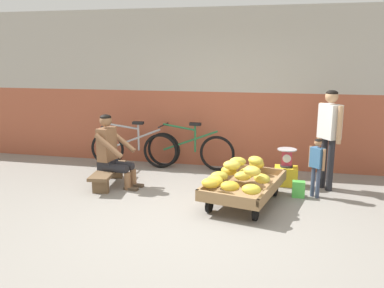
# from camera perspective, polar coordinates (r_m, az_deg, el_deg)

# --- Properties ---
(ground_plane) EXTENTS (80.00, 80.00, 0.00)m
(ground_plane) POSITION_cam_1_polar(r_m,az_deg,el_deg) (5.07, -0.25, -11.18)
(ground_plane) COLOR gray
(back_wall) EXTENTS (16.00, 0.30, 2.86)m
(back_wall) POSITION_cam_1_polar(r_m,az_deg,el_deg) (7.46, 4.73, 7.77)
(back_wall) COLOR #A35138
(back_wall) RESTS_ON ground
(banana_cart) EXTENTS (1.13, 1.59, 0.36)m
(banana_cart) POSITION_cam_1_polar(r_m,az_deg,el_deg) (5.68, 7.42, -6.07)
(banana_cart) COLOR #99754C
(banana_cart) RESTS_ON ground
(banana_pile) EXTENTS (0.91, 1.44, 0.26)m
(banana_pile) POSITION_cam_1_polar(r_m,az_deg,el_deg) (5.52, 6.65, -4.18)
(banana_pile) COLOR gold
(banana_pile) RESTS_ON banana_cart
(low_bench) EXTENTS (0.43, 1.13, 0.27)m
(low_bench) POSITION_cam_1_polar(r_m,az_deg,el_deg) (6.57, -11.79, -4.03)
(low_bench) COLOR brown
(low_bench) RESTS_ON ground
(vendor_seated) EXTENTS (0.71, 0.54, 1.14)m
(vendor_seated) POSITION_cam_1_polar(r_m,az_deg,el_deg) (6.43, -11.27, -0.97)
(vendor_seated) COLOR brown
(vendor_seated) RESTS_ON ground
(plastic_crate) EXTENTS (0.36, 0.28, 0.30)m
(plastic_crate) POSITION_cam_1_polar(r_m,az_deg,el_deg) (6.61, 13.13, -4.43)
(plastic_crate) COLOR gold
(plastic_crate) RESTS_ON ground
(weighing_scale) EXTENTS (0.30, 0.30, 0.29)m
(weighing_scale) POSITION_cam_1_polar(r_m,az_deg,el_deg) (6.53, 13.26, -1.88)
(weighing_scale) COLOR #28282D
(weighing_scale) RESTS_ON plastic_crate
(bicycle_near_left) EXTENTS (1.66, 0.48, 0.86)m
(bicycle_near_left) POSITION_cam_1_polar(r_m,az_deg,el_deg) (7.52, -8.29, -0.60)
(bicycle_near_left) COLOR black
(bicycle_near_left) RESTS_ON ground
(bicycle_far_left) EXTENTS (1.66, 0.48, 0.86)m
(bicycle_far_left) POSITION_cam_1_polar(r_m,az_deg,el_deg) (7.33, -0.33, -0.81)
(bicycle_far_left) COLOR black
(bicycle_far_left) RESTS_ON ground
(customer_adult) EXTENTS (0.35, 0.42, 1.53)m
(customer_adult) POSITION_cam_1_polar(r_m,az_deg,el_deg) (6.42, 18.86, 2.08)
(customer_adult) COLOR #232328
(customer_adult) RESTS_ON ground
(customer_child) EXTENTS (0.22, 0.20, 0.87)m
(customer_child) POSITION_cam_1_polar(r_m,az_deg,el_deg) (6.07, 17.24, -2.38)
(customer_child) COLOR #38425B
(customer_child) RESTS_ON ground
(shopping_bag) EXTENTS (0.18, 0.12, 0.24)m
(shopping_bag) POSITION_cam_1_polar(r_m,az_deg,el_deg) (6.12, 14.82, -6.20)
(shopping_bag) COLOR green
(shopping_bag) RESTS_ON ground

